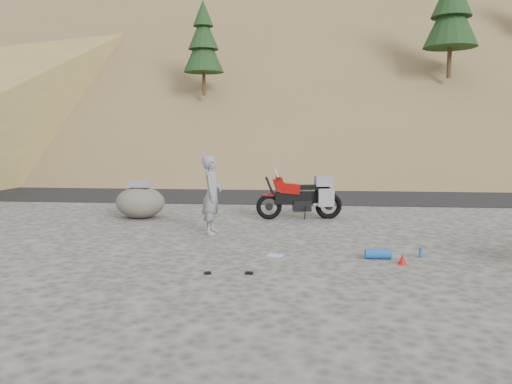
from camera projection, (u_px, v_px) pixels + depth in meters
ground at (262, 241)px, 10.97m from camera, size 140.00×140.00×0.00m
road at (280, 192)px, 19.87m from camera, size 120.00×7.00×0.05m
hillside at (294, 45)px, 50.07m from camera, size 120.00×73.00×46.72m
motorcycle at (303, 197)px, 13.75m from camera, size 2.39×0.95×1.43m
man at (212, 233)px, 11.86m from camera, size 0.45×0.68×1.85m
boulder at (140, 202)px, 13.90m from camera, size 1.62×1.47×1.06m
gear_blue_mat at (378, 254)px, 9.46m from camera, size 0.49×0.21×0.19m
gear_bottle at (421, 253)px, 9.56m from camera, size 0.07×0.07×0.19m
gear_funnel at (402, 259)px, 9.06m from camera, size 0.20×0.20×0.20m
gear_glove_a at (249, 273)px, 8.46m from camera, size 0.14×0.10×0.04m
gear_glove_b at (208, 273)px, 8.45m from camera, size 0.13×0.11×0.04m
gear_blue_cloth at (275, 256)px, 9.70m from camera, size 0.35×0.30×0.01m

